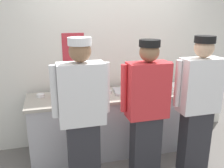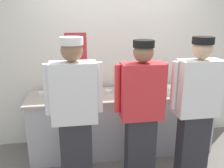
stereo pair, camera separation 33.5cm
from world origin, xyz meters
TOP-DOWN VIEW (x-y plane):
  - ground_plane at (0.00, 0.00)m, footprint 9.00×9.00m
  - wall_back at (-0.00, 0.81)m, footprint 4.11×0.11m
  - prep_counter at (0.00, 0.35)m, footprint 2.62×0.66m
  - chef_near_left at (-0.67, -0.35)m, footprint 0.63×0.24m
  - chef_center at (0.09, -0.34)m, footprint 0.61×0.24m
  - chef_far_right at (0.73, -0.38)m, footprint 0.62×0.24m
  - plate_stack_front at (0.89, 0.43)m, footprint 0.20×0.20m
  - plate_stack_rear at (0.68, 0.26)m, footprint 0.19×0.19m
  - mixing_bowl_steel at (-0.55, 0.35)m, footprint 0.34×0.34m
  - sheet_tray at (0.11, 0.38)m, footprint 0.46×0.39m
  - squeeze_bottle_primary at (-0.95, 0.37)m, footprint 0.05×0.05m
  - squeeze_bottle_secondary at (-0.77, 0.46)m, footprint 0.06×0.06m
  - ramekin_green_sauce at (-0.19, 0.40)m, footprint 0.09×0.09m
  - ramekin_red_sauce at (0.51, 0.44)m, footprint 0.09×0.09m
  - ramekin_yellow_sauce at (-1.11, 0.49)m, footprint 0.11×0.11m
  - deli_cup at (1.07, 0.23)m, footprint 0.09×0.09m
  - chefs_knife at (0.01, 0.33)m, footprint 0.28×0.03m

SIDE VIEW (x-z plane):
  - ground_plane at x=0.00m, z-range 0.00..0.00m
  - prep_counter at x=0.00m, z-range 0.00..0.89m
  - chefs_knife at x=0.01m, z-range 0.88..0.90m
  - sheet_tray at x=0.11m, z-range 0.88..0.91m
  - ramekin_yellow_sauce at x=-1.11m, z-range 0.89..0.93m
  - ramekin_red_sauce at x=0.51m, z-range 0.89..0.93m
  - ramekin_green_sauce at x=-0.19m, z-range 0.89..0.93m
  - plate_stack_front at x=0.89m, z-range 0.88..0.93m
  - chef_center at x=0.09m, z-range 0.06..1.76m
  - chef_far_right at x=0.73m, z-range 0.06..1.79m
  - deli_cup at x=1.07m, z-range 0.88..0.97m
  - plate_stack_rear at x=0.68m, z-range 0.88..0.98m
  - chef_near_left at x=-0.67m, z-range 0.06..1.81m
  - mixing_bowl_steel at x=-0.55m, z-range 0.88..0.99m
  - squeeze_bottle_secondary at x=-0.77m, z-range 0.88..1.06m
  - squeeze_bottle_primary at x=-0.95m, z-range 0.88..1.06m
  - wall_back at x=0.00m, z-range 0.00..2.82m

